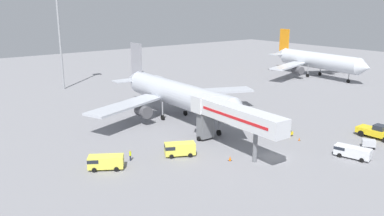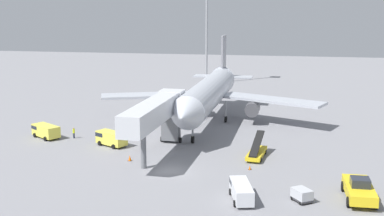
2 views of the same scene
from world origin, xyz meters
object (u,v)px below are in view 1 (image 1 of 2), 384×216
(pushback_tug, at_px, (378,132))
(airplane_background, at_px, (316,60))
(jet_bridge, at_px, (230,115))
(service_van_mid_right, at_px, (352,151))
(baggage_cart_near_center, at_px, (369,143))
(airplane_at_gate, at_px, (176,94))
(safety_cone_alpha, at_px, (230,158))
(service_van_far_left, at_px, (179,149))
(service_van_rear_left, at_px, (105,162))
(belt_loader_truck, at_px, (278,129))
(ground_crew_worker_foreground, at_px, (130,155))
(apron_light_mast, at_px, (57,9))
(safety_cone_bravo, at_px, (299,139))

(pushback_tug, xyz_separation_m, airplane_background, (43.44, 44.21, 4.18))
(jet_bridge, xyz_separation_m, service_van_mid_right, (12.77, -13.97, -4.88))
(jet_bridge, distance_m, baggage_cart_near_center, 23.79)
(airplane_at_gate, distance_m, safety_cone_alpha, 25.32)
(service_van_far_left, xyz_separation_m, service_van_rear_left, (-11.54, 2.34, -0.05))
(belt_loader_truck, height_order, safety_cone_alpha, belt_loader_truck)
(service_van_mid_right, xyz_separation_m, safety_cone_alpha, (-15.71, 10.67, -0.69))
(ground_crew_worker_foreground, bearing_deg, pushback_tug, -23.79)
(airplane_at_gate, relative_size, apron_light_mast, 1.29)
(pushback_tug, distance_m, apron_light_mast, 83.56)
(service_van_far_left, relative_size, safety_cone_bravo, 9.18)
(airplane_background, bearing_deg, pushback_tug, -134.50)
(pushback_tug, distance_m, ground_crew_worker_foreground, 43.68)
(jet_bridge, bearing_deg, safety_cone_bravo, -17.02)
(safety_cone_bravo, bearing_deg, safety_cone_alpha, 177.63)
(pushback_tug, bearing_deg, service_van_far_left, 155.84)
(safety_cone_alpha, distance_m, apron_light_mast, 70.73)
(safety_cone_bravo, bearing_deg, ground_crew_worker_foreground, 160.37)
(service_van_rear_left, distance_m, baggage_cart_near_center, 42.83)
(airplane_at_gate, bearing_deg, airplane_background, 10.55)
(ground_crew_worker_foreground, bearing_deg, airplane_at_gate, 37.64)
(pushback_tug, height_order, airplane_background, airplane_background)
(belt_loader_truck, xyz_separation_m, airplane_background, (54.98, 31.20, 4.58))
(ground_crew_worker_foreground, distance_m, apron_light_mast, 62.76)
(pushback_tug, height_order, apron_light_mast, apron_light_mast)
(jet_bridge, bearing_deg, service_van_rear_left, 164.29)
(belt_loader_truck, bearing_deg, service_van_mid_right, -92.45)
(airplane_at_gate, distance_m, pushback_tug, 38.69)
(safety_cone_bravo, distance_m, airplane_background, 66.62)
(airplane_at_gate, height_order, belt_loader_truck, airplane_at_gate)
(baggage_cart_near_center, bearing_deg, safety_cone_bravo, 123.25)
(safety_cone_bravo, bearing_deg, jet_bridge, 162.98)
(service_van_far_left, relative_size, ground_crew_worker_foreground, 3.00)
(pushback_tug, bearing_deg, baggage_cart_near_center, -164.27)
(service_van_mid_right, relative_size, safety_cone_alpha, 7.57)
(baggage_cart_near_center, xyz_separation_m, safety_cone_bravo, (-6.11, 9.33, -0.50))
(safety_cone_alpha, height_order, apron_light_mast, apron_light_mast)
(baggage_cart_near_center, xyz_separation_m, apron_light_mast, (-22.77, 77.38, 21.02))
(baggage_cart_near_center, relative_size, airplane_background, 0.06)
(pushback_tug, bearing_deg, airplane_background, 45.50)
(airplane_at_gate, height_order, apron_light_mast, apron_light_mast)
(pushback_tug, relative_size, service_van_far_left, 1.36)
(airplane_at_gate, bearing_deg, safety_cone_bravo, -69.79)
(apron_light_mast, bearing_deg, service_van_far_left, -93.93)
(airplane_at_gate, relative_size, pushback_tug, 5.99)
(airplane_at_gate, bearing_deg, pushback_tug, -56.80)
(pushback_tug, distance_m, baggage_cart_near_center, 6.16)
(service_van_far_left, bearing_deg, safety_cone_alpha, -52.34)
(belt_loader_truck, xyz_separation_m, service_van_rear_left, (-32.87, 4.08, 0.40))
(apron_light_mast, bearing_deg, belt_loader_truck, -74.71)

